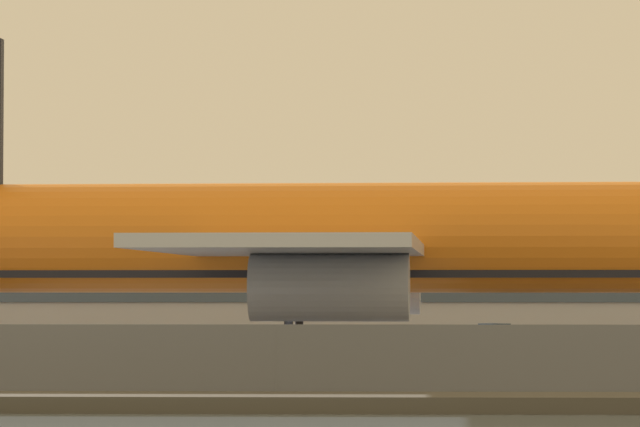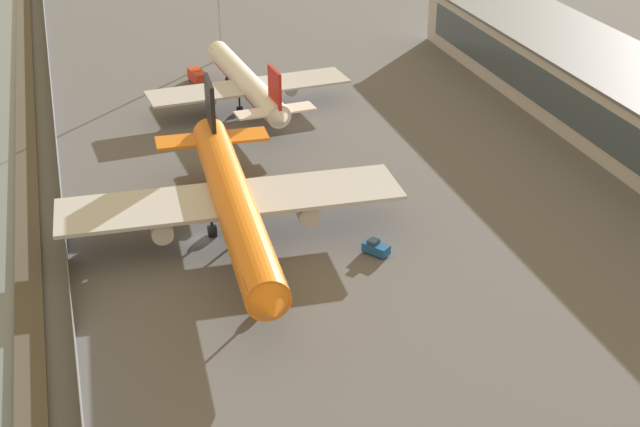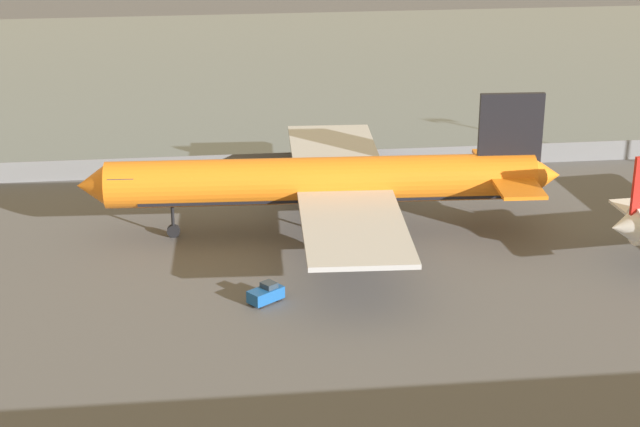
{
  "view_description": "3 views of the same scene",
  "coord_description": "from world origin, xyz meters",
  "views": [
    {
      "loc": [
        3.15,
        -76.66,
        3.78
      ],
      "look_at": [
        0.93,
        2.06,
        6.79
      ],
      "focal_mm": 105.0,
      "sensor_mm": 36.0,
      "label": 1
    },
    {
      "loc": [
        96.25,
        -13.29,
        54.61
      ],
      "look_at": [
        3.89,
        14.34,
        3.34
      ],
      "focal_mm": 50.0,
      "sensor_mm": 36.0,
      "label": 2
    },
    {
      "loc": [
        14.93,
        106.0,
        41.82
      ],
      "look_at": [
        3.25,
        6.24,
        3.09
      ],
      "focal_mm": 60.0,
      "sensor_mm": 36.0,
      "label": 3
    }
  ],
  "objects": [
    {
      "name": "perimeter_fence",
      "position": [
        0.0,
        -16.0,
        1.25
      ],
      "size": [
        280.0,
        0.1,
        2.5
      ],
      "color": "slate",
      "rests_on": "ground"
    },
    {
      "name": "cargo_jet_orange",
      "position": [
        2.1,
        3.97,
        5.61
      ],
      "size": [
        49.53,
        42.35,
        14.7
      ],
      "color": "orange",
      "rests_on": "ground"
    },
    {
      "name": "baggage_tug",
      "position": [
        9.68,
        19.61,
        0.81
      ],
      "size": [
        3.52,
        3.19,
        1.8
      ],
      "color": "#19519E",
      "rests_on": "ground"
    },
    {
      "name": "terminal_building",
      "position": [
        -14.61,
        68.99,
        5.31
      ],
      "size": [
        110.93,
        19.6,
        10.59
      ],
      "color": "#B2B2B7",
      "rests_on": "ground"
    },
    {
      "name": "ground_plane",
      "position": [
        0.0,
        0.0,
        0.0
      ],
      "size": [
        500.0,
        500.0,
        0.0
      ],
      "primitive_type": "plane",
      "color": "#565659"
    },
    {
      "name": "passenger_jet_white_red",
      "position": [
        -42.09,
        15.4,
        4.38
      ],
      "size": [
        39.48,
        33.99,
        11.49
      ],
      "color": "white",
      "rests_on": "ground"
    },
    {
      "name": "shoreline_seawall",
      "position": [
        0.0,
        -20.5,
        0.25
      ],
      "size": [
        320.0,
        3.0,
        0.5
      ],
      "color": "#474238",
      "rests_on": "ground"
    },
    {
      "name": "ops_van",
      "position": [
        -56.71,
        9.39,
        1.28
      ],
      "size": [
        5.48,
        2.97,
        2.48
      ],
      "color": "red",
      "rests_on": "ground"
    }
  ]
}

